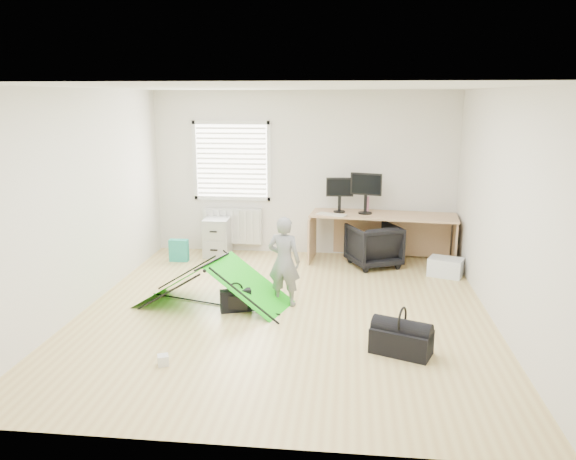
# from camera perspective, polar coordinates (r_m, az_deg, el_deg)

# --- Properties ---
(ground) EXTENTS (5.50, 5.50, 0.00)m
(ground) POSITION_cam_1_polar(r_m,az_deg,el_deg) (7.01, -0.36, -8.33)
(ground) COLOR tan
(ground) RESTS_ON ground
(back_wall) EXTENTS (5.00, 0.02, 2.70)m
(back_wall) POSITION_cam_1_polar(r_m,az_deg,el_deg) (9.33, 1.59, 5.74)
(back_wall) COLOR silver
(back_wall) RESTS_ON ground
(window) EXTENTS (1.20, 0.06, 1.20)m
(window) POSITION_cam_1_polar(r_m,az_deg,el_deg) (9.44, -5.75, 6.99)
(window) COLOR silver
(window) RESTS_ON back_wall
(radiator) EXTENTS (1.00, 0.12, 0.60)m
(radiator) POSITION_cam_1_polar(r_m,az_deg,el_deg) (9.59, -5.65, 0.42)
(radiator) COLOR silver
(radiator) RESTS_ON back_wall
(desk) EXTENTS (2.35, 0.95, 0.78)m
(desk) POSITION_cam_1_polar(r_m,az_deg,el_deg) (9.10, 9.57, -0.82)
(desk) COLOR tan
(desk) RESTS_ON ground
(filing_cabinet) EXTENTS (0.42, 0.55, 0.64)m
(filing_cabinet) POSITION_cam_1_polar(r_m,az_deg,el_deg) (9.44, -7.15, -0.66)
(filing_cabinet) COLOR #A6A8AB
(filing_cabinet) RESTS_ON ground
(monitor_left) EXTENTS (0.44, 0.13, 0.41)m
(monitor_left) POSITION_cam_1_polar(r_m,az_deg,el_deg) (9.04, 5.26, 3.10)
(monitor_left) COLOR black
(monitor_left) RESTS_ON desk
(monitor_right) EXTENTS (0.51, 0.25, 0.48)m
(monitor_right) POSITION_cam_1_polar(r_m,az_deg,el_deg) (8.97, 7.88, 3.15)
(monitor_right) COLOR black
(monitor_right) RESTS_ON desk
(keyboard) EXTENTS (0.50, 0.33, 0.02)m
(keyboard) POSITION_cam_1_polar(r_m,az_deg,el_deg) (8.84, 4.49, 1.58)
(keyboard) COLOR beige
(keyboard) RESTS_ON desk
(thermos) EXTENTS (0.09, 0.09, 0.25)m
(thermos) POSITION_cam_1_polar(r_m,az_deg,el_deg) (9.18, 8.02, 2.64)
(thermos) COLOR #C26D8F
(thermos) RESTS_ON desk
(office_chair) EXTENTS (0.95, 0.96, 0.66)m
(office_chair) POSITION_cam_1_polar(r_m,az_deg,el_deg) (8.86, 8.69, -1.55)
(office_chair) COLOR black
(office_chair) RESTS_ON ground
(person) EXTENTS (0.46, 0.35, 1.15)m
(person) POSITION_cam_1_polar(r_m,az_deg,el_deg) (7.07, -0.40, -3.20)
(person) COLOR slate
(person) RESTS_ON ground
(kite) EXTENTS (2.02, 1.33, 0.58)m
(kite) POSITION_cam_1_polar(r_m,az_deg,el_deg) (7.21, -7.62, -5.40)
(kite) COLOR #1AD314
(kite) RESTS_ON ground
(storage_crate) EXTENTS (0.57, 0.49, 0.27)m
(storage_crate) POSITION_cam_1_polar(r_m,az_deg,el_deg) (8.65, 15.72, -3.65)
(storage_crate) COLOR white
(storage_crate) RESTS_ON ground
(tote_bag) EXTENTS (0.30, 0.13, 0.36)m
(tote_bag) POSITION_cam_1_polar(r_m,az_deg,el_deg) (9.22, -11.02, -2.04)
(tote_bag) COLOR teal
(tote_bag) RESTS_ON ground
(laptop_bag) EXTENTS (0.39, 0.23, 0.28)m
(laptop_bag) POSITION_cam_1_polar(r_m,az_deg,el_deg) (7.02, -5.34, -7.15)
(laptop_bag) COLOR black
(laptop_bag) RESTS_ON ground
(white_box) EXTENTS (0.14, 0.14, 0.11)m
(white_box) POSITION_cam_1_polar(r_m,az_deg,el_deg) (5.84, -12.57, -12.78)
(white_box) COLOR silver
(white_box) RESTS_ON ground
(duffel_bag) EXTENTS (0.68, 0.51, 0.27)m
(duffel_bag) POSITION_cam_1_polar(r_m,az_deg,el_deg) (6.03, 11.42, -11.04)
(duffel_bag) COLOR black
(duffel_bag) RESTS_ON ground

